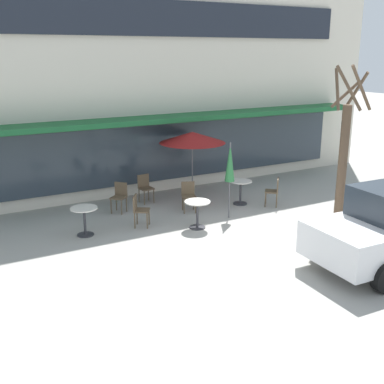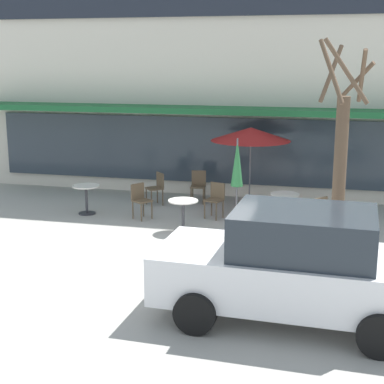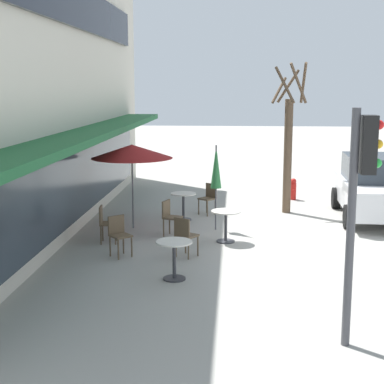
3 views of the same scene
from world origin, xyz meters
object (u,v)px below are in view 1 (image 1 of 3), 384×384
at_px(cafe_table_near_wall, 241,188).
at_px(patio_umbrella_cream_folded, 192,137).
at_px(cafe_chair_1, 189,194).
at_px(cafe_chair_3, 139,208).
at_px(street_tree, 343,155).
at_px(cafe_chair_2, 145,186).
at_px(cafe_chair_4, 120,195).
at_px(patio_umbrella_green_folded, 230,163).
at_px(cafe_chair_0, 274,190).
at_px(cafe_table_streetside, 84,217).
at_px(cafe_table_by_tree, 197,210).

bearing_deg(cafe_table_near_wall, patio_umbrella_cream_folded, 130.18).
height_order(cafe_chair_1, cafe_chair_3, same).
bearing_deg(patio_umbrella_cream_folded, street_tree, -61.68).
height_order(cafe_table_near_wall, cafe_chair_1, cafe_chair_1).
xyz_separation_m(patio_umbrella_cream_folded, cafe_chair_3, (-2.54, -1.57, -1.50)).
distance_m(cafe_table_near_wall, cafe_chair_2, 3.02).
height_order(cafe_chair_2, cafe_chair_4, same).
distance_m(patio_umbrella_green_folded, cafe_chair_0, 2.15).
bearing_deg(cafe_chair_4, cafe_chair_2, 26.62).
distance_m(patio_umbrella_cream_folded, cafe_chair_3, 3.34).
xyz_separation_m(cafe_chair_0, cafe_chair_4, (-4.38, 1.78, 0.00)).
bearing_deg(cafe_chair_1, cafe_chair_4, 153.25).
bearing_deg(cafe_chair_3, cafe_table_near_wall, 5.45).
distance_m(cafe_chair_1, cafe_chair_4, 2.05).
bearing_deg(patio_umbrella_cream_folded, cafe_table_streetside, -159.65).
relative_size(cafe_table_streetside, cafe_chair_3, 0.85).
bearing_deg(cafe_chair_3, cafe_table_by_tree, -32.94).
xyz_separation_m(patio_umbrella_green_folded, cafe_chair_0, (1.83, 0.26, -1.10)).
bearing_deg(cafe_chair_2, cafe_chair_4, -153.38).
bearing_deg(street_tree, cafe_table_by_tree, 153.28).
bearing_deg(cafe_chair_3, street_tree, -28.54).
distance_m(cafe_table_streetside, cafe_chair_0, 5.88).
height_order(cafe_table_near_wall, cafe_chair_4, cafe_chair_4).
distance_m(cafe_table_near_wall, street_tree, 3.51).
bearing_deg(cafe_table_streetside, patio_umbrella_cream_folded, 20.35).
height_order(cafe_table_near_wall, street_tree, street_tree).
xyz_separation_m(cafe_table_near_wall, patio_umbrella_green_folded, (-1.04, -0.93, 1.11)).
height_order(cafe_table_streetside, cafe_chair_0, cafe_chair_0).
relative_size(cafe_table_streetside, cafe_chair_4, 0.85).
relative_size(cafe_table_streetside, patio_umbrella_cream_folded, 0.35).
height_order(cafe_chair_2, cafe_chair_3, same).
bearing_deg(cafe_chair_4, cafe_chair_3, -89.80).
relative_size(cafe_table_near_wall, cafe_chair_4, 0.85).
height_order(cafe_table_streetside, cafe_chair_2, cafe_chair_2).
relative_size(cafe_table_streetside, cafe_chair_0, 0.85).
height_order(cafe_chair_1, street_tree, street_tree).
distance_m(patio_umbrella_green_folded, cafe_chair_3, 2.83).
bearing_deg(cafe_table_by_tree, street_tree, -26.72).
bearing_deg(cafe_chair_0, cafe_chair_2, 145.31).
bearing_deg(patio_umbrella_green_folded, cafe_table_by_tree, -166.97).
xyz_separation_m(patio_umbrella_green_folded, cafe_chair_4, (-2.55, 2.04, -1.10)).
height_order(cafe_chair_0, cafe_chair_4, same).
bearing_deg(cafe_table_near_wall, cafe_table_streetside, -177.03).
bearing_deg(cafe_chair_1, cafe_chair_0, -18.53).
bearing_deg(cafe_chair_3, cafe_table_streetside, 177.00).
xyz_separation_m(patio_umbrella_green_folded, cafe_chair_1, (-0.72, 1.11, -1.10)).
relative_size(cafe_table_near_wall, cafe_chair_0, 0.85).
relative_size(cafe_chair_0, cafe_chair_4, 1.00).
height_order(patio_umbrella_green_folded, cafe_chair_3, patio_umbrella_green_folded).
bearing_deg(cafe_chair_2, cafe_chair_1, -61.69).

